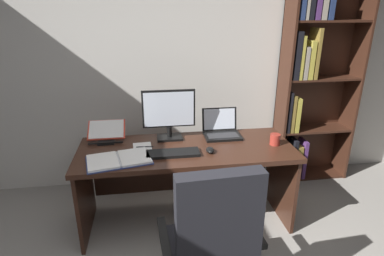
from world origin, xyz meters
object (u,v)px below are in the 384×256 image
(coffee_mug, at_px, (275,139))
(pen, at_px, (145,147))
(desk, at_px, (185,164))
(notepad, at_px, (142,148))
(open_binder, at_px, (119,160))
(monitor, at_px, (169,115))
(laptop, at_px, (221,130))
(office_chair, at_px, (212,252))
(keyboard, at_px, (173,153))
(computer_mouse, at_px, (210,150))
(bookshelf, at_px, (311,77))
(reading_stand_with_book, at_px, (106,132))

(coffee_mug, bearing_deg, pen, 175.76)
(desk, bearing_deg, notepad, -173.48)
(desk, distance_m, notepad, 0.42)
(open_binder, bearing_deg, monitor, 31.89)
(laptop, distance_m, open_binder, 0.97)
(office_chair, xyz_separation_m, keyboard, (-0.16, 0.78, 0.30))
(open_binder, relative_size, pen, 3.77)
(computer_mouse, distance_m, notepad, 0.56)
(desk, xyz_separation_m, open_binder, (-0.54, -0.25, 0.21))
(coffee_mug, bearing_deg, keyboard, -175.18)
(office_chair, bearing_deg, laptop, 71.38)
(desk, distance_m, monitor, 0.46)
(keyboard, height_order, coffee_mug, coffee_mug)
(computer_mouse, bearing_deg, laptop, 63.28)
(desk, height_order, computer_mouse, computer_mouse)
(bookshelf, relative_size, reading_stand_with_book, 7.07)
(desk, relative_size, bookshelf, 0.79)
(computer_mouse, relative_size, notepad, 0.50)
(laptop, bearing_deg, reading_stand_with_book, 177.17)
(desk, xyz_separation_m, reading_stand_with_book, (-0.67, 0.20, 0.27))
(keyboard, height_order, open_binder, same)
(laptop, height_order, open_binder, laptop)
(desk, relative_size, keyboard, 4.27)
(keyboard, distance_m, coffee_mug, 0.88)
(office_chair, relative_size, open_binder, 1.96)
(reading_stand_with_book, distance_m, open_binder, 0.47)
(desk, height_order, reading_stand_with_book, reading_stand_with_book)
(desk, distance_m, computer_mouse, 0.34)
(open_binder, distance_m, notepad, 0.27)
(monitor, xyz_separation_m, notepad, (-0.24, -0.19, -0.22))
(laptop, bearing_deg, bookshelf, 22.09)
(office_chair, distance_m, pen, 1.06)
(desk, height_order, monitor, monitor)
(keyboard, bearing_deg, coffee_mug, 4.82)
(keyboard, xyz_separation_m, computer_mouse, (0.30, 0.00, 0.01))
(office_chair, height_order, laptop, office_chair)
(monitor, height_order, keyboard, monitor)
(reading_stand_with_book, relative_size, pen, 2.29)
(bookshelf, relative_size, notepad, 10.80)
(coffee_mug, bearing_deg, reading_stand_with_book, 167.37)
(laptop, relative_size, coffee_mug, 3.43)
(desk, height_order, office_chair, office_chair)
(laptop, height_order, coffee_mug, laptop)
(bookshelf, xyz_separation_m, computer_mouse, (-1.20, -0.76, -0.40))
(bookshelf, xyz_separation_m, reading_stand_with_book, (-2.05, -0.37, -0.35))
(bookshelf, xyz_separation_m, laptop, (-1.03, -0.42, -0.37))
(bookshelf, xyz_separation_m, notepad, (-1.74, -0.61, -0.42))
(monitor, xyz_separation_m, keyboard, (-0.00, -0.34, -0.21))
(pen, bearing_deg, reading_stand_with_book, 144.13)
(open_binder, bearing_deg, notepad, 37.80)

